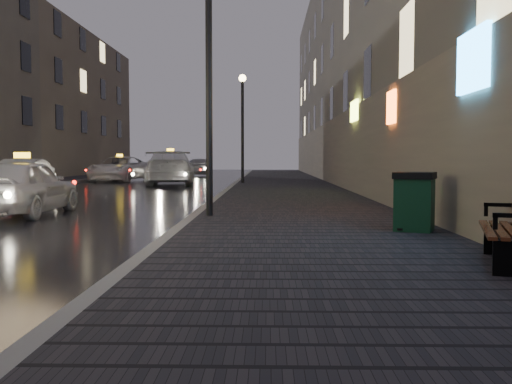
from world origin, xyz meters
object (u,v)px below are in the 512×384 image
trash_bin (414,201)px  lamp_far (242,114)px  taxi_near (23,187)px  car_far (200,167)px  car_left_mid (21,176)px  taxi_mid (171,168)px  lamp_near (209,57)px  taxi_far (120,169)px

trash_bin → lamp_far: bearing=124.0°
trash_bin → taxi_near: bearing=177.7°
lamp_far → car_far: 14.88m
taxi_near → car_far: car_far is taller
taxi_near → car_far: size_ratio=0.97×
lamp_far → car_left_mid: size_ratio=1.31×
lamp_far → taxi_mid: (-3.70, 0.84, -2.63)m
car_left_mid → taxi_mid: 8.14m
lamp_far → trash_bin: 19.04m
lamp_near → taxi_near: (-4.60, 1.40, -2.81)m
taxi_near → taxi_mid: bearing=-93.6°
lamp_near → taxi_near: lamp_near is taller
taxi_near → car_left_mid: taxi_near is taller
lamp_near → taxi_mid: size_ratio=0.90×
taxi_mid → car_far: (-0.09, 13.28, -0.15)m
car_left_mid → car_far: size_ratio=0.98×
taxi_far → lamp_near: bearing=-63.5°
lamp_far → taxi_far: (-7.43, 5.21, -2.76)m
lamp_far → trash_bin: lamp_far is taller
car_far → car_left_mid: bearing=74.8°
lamp_near → car_far: (-3.79, 30.12, -2.79)m
taxi_mid → taxi_far: 5.74m
taxi_far → car_left_mid: bearing=-88.5°
lamp_near → car_left_mid: bearing=129.7°
lamp_far → taxi_far: 9.49m
lamp_far → taxi_near: lamp_far is taller
taxi_mid → car_left_mid: bearing=46.2°
trash_bin → car_far: car_far is taller
taxi_far → car_far: 9.63m
lamp_near → taxi_mid: (-3.70, 16.84, -2.63)m
car_left_mid → taxi_far: (1.10, 10.91, 0.06)m
taxi_mid → trash_bin: bearing=103.5°
taxi_mid → taxi_far: bearing=-56.9°
taxi_near → taxi_mid: (0.90, 15.44, 0.17)m
trash_bin → car_far: bearing=125.6°
lamp_near → taxi_far: size_ratio=1.01×
lamp_far → taxi_far: bearing=145.0°
taxi_near → taxi_far: (-2.83, 19.81, 0.04)m
lamp_far → car_left_mid: (-8.53, -5.70, -2.82)m
taxi_near → taxi_mid: 15.47m
taxi_far → car_far: (3.64, 8.91, -0.02)m
taxi_near → car_left_mid: (-3.93, 8.90, -0.02)m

